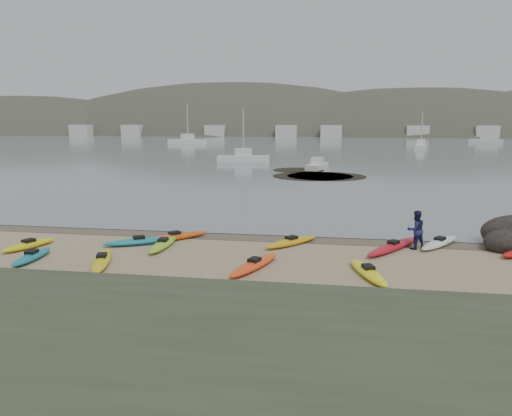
# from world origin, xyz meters

# --- Properties ---
(ground) EXTENTS (600.00, 600.00, 0.00)m
(ground) POSITION_xyz_m (0.00, 0.00, 0.00)
(ground) COLOR tan
(ground) RESTS_ON ground
(wet_sand) EXTENTS (60.00, 60.00, 0.00)m
(wet_sand) POSITION_xyz_m (0.00, -0.30, 0.00)
(wet_sand) COLOR brown
(wet_sand) RESTS_ON ground
(water) EXTENTS (1200.00, 1200.00, 0.00)m
(water) POSITION_xyz_m (0.00, 300.00, 0.01)
(water) COLOR slate
(water) RESTS_ON ground
(bluff) EXTENTS (60.00, 8.00, 2.00)m
(bluff) POSITION_xyz_m (0.00, -17.50, 1.00)
(bluff) COLOR #475138
(bluff) RESTS_ON ground
(kayaks) EXTENTS (25.46, 9.31, 0.34)m
(kayaks) POSITION_xyz_m (0.19, -3.62, 0.17)
(kayaks) COLOR teal
(kayaks) RESTS_ON ground
(person_east) EXTENTS (1.14, 1.05, 1.89)m
(person_east) POSITION_xyz_m (8.06, -1.58, 0.95)
(person_east) COLOR navy
(person_east) RESTS_ON ground
(kelp_mats) EXTENTS (10.92, 13.65, 0.04)m
(kelp_mats) POSITION_xyz_m (1.74, 29.66, 0.03)
(kelp_mats) COLOR black
(kelp_mats) RESTS_ON water
(moored_boats) EXTENTS (82.98, 80.41, 1.35)m
(moored_boats) POSITION_xyz_m (-1.66, 82.10, 0.58)
(moored_boats) COLOR silver
(moored_boats) RESTS_ON ground
(far_hills) EXTENTS (550.00, 135.00, 80.00)m
(far_hills) POSITION_xyz_m (39.38, 193.97, -15.93)
(far_hills) COLOR #384235
(far_hills) RESTS_ON ground
(far_town) EXTENTS (199.00, 5.00, 4.00)m
(far_town) POSITION_xyz_m (6.00, 145.00, 2.00)
(far_town) COLOR beige
(far_town) RESTS_ON ground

